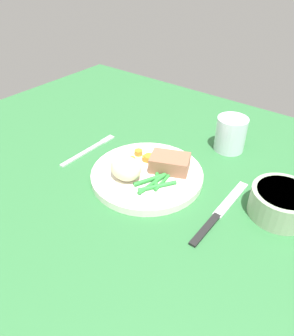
{
  "coord_description": "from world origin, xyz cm",
  "views": [
    {
      "loc": [
        33.4,
        -44.32,
        43.11
      ],
      "look_at": [
        0.78,
        -2.36,
        4.6
      ],
      "focal_mm": 34.06,
      "sensor_mm": 36.0,
      "label": 1
    }
  ],
  "objects_px": {
    "meat_portion": "(170,163)",
    "knife": "(219,213)",
    "water_glass": "(230,136)",
    "salad_bowl": "(282,201)",
    "dinner_plate": "(147,175)",
    "fork": "(88,150)"
  },
  "relations": [
    {
      "from": "meat_portion",
      "to": "salad_bowl",
      "type": "xyz_separation_m",
      "value": [
        0.22,
        0.03,
        -0.0
      ]
    },
    {
      "from": "meat_portion",
      "to": "water_glass",
      "type": "xyz_separation_m",
      "value": [
        0.05,
        0.17,
        0.0
      ]
    },
    {
      "from": "fork",
      "to": "dinner_plate",
      "type": "bearing_deg",
      "value": -2.77
    },
    {
      "from": "fork",
      "to": "water_glass",
      "type": "distance_m",
      "value": 0.34
    },
    {
      "from": "water_glass",
      "to": "knife",
      "type": "bearing_deg",
      "value": -67.74
    },
    {
      "from": "meat_portion",
      "to": "salad_bowl",
      "type": "height_order",
      "value": "salad_bowl"
    },
    {
      "from": "meat_portion",
      "to": "fork",
      "type": "xyz_separation_m",
      "value": [
        -0.21,
        -0.04,
        -0.03
      ]
    },
    {
      "from": "dinner_plate",
      "to": "salad_bowl",
      "type": "xyz_separation_m",
      "value": [
        0.26,
        0.06,
        0.02
      ]
    },
    {
      "from": "meat_portion",
      "to": "knife",
      "type": "bearing_deg",
      "value": -15.87
    },
    {
      "from": "fork",
      "to": "water_glass",
      "type": "xyz_separation_m",
      "value": [
        0.26,
        0.21,
        0.03
      ]
    },
    {
      "from": "water_glass",
      "to": "salad_bowl",
      "type": "height_order",
      "value": "water_glass"
    },
    {
      "from": "salad_bowl",
      "to": "dinner_plate",
      "type": "bearing_deg",
      "value": -165.91
    },
    {
      "from": "fork",
      "to": "salad_bowl",
      "type": "relative_size",
      "value": 1.49
    },
    {
      "from": "water_glass",
      "to": "salad_bowl",
      "type": "xyz_separation_m",
      "value": [
        0.17,
        -0.15,
        -0.01
      ]
    },
    {
      "from": "meat_portion",
      "to": "water_glass",
      "type": "distance_m",
      "value": 0.18
    },
    {
      "from": "dinner_plate",
      "to": "fork",
      "type": "height_order",
      "value": "dinner_plate"
    },
    {
      "from": "meat_portion",
      "to": "knife",
      "type": "xyz_separation_m",
      "value": [
        0.14,
        -0.04,
        -0.03
      ]
    },
    {
      "from": "meat_portion",
      "to": "fork",
      "type": "distance_m",
      "value": 0.21
    },
    {
      "from": "meat_portion",
      "to": "water_glass",
      "type": "relative_size",
      "value": 0.98
    },
    {
      "from": "fork",
      "to": "knife",
      "type": "bearing_deg",
      "value": -3.66
    },
    {
      "from": "knife",
      "to": "water_glass",
      "type": "xyz_separation_m",
      "value": [
        -0.09,
        0.21,
        0.03
      ]
    },
    {
      "from": "meat_portion",
      "to": "salad_bowl",
      "type": "distance_m",
      "value": 0.23
    }
  ]
}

